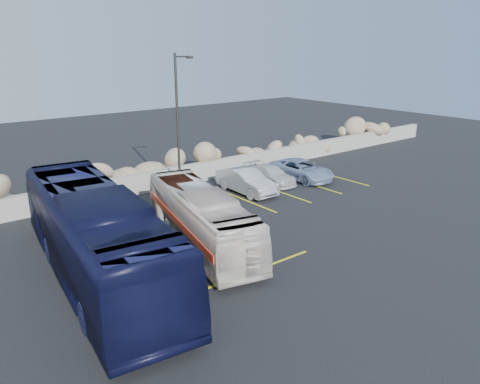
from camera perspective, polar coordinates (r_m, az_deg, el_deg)
ground at (r=18.23m, az=1.83°, el=-9.93°), size 90.00×90.00×0.00m
seawall at (r=27.60m, az=-14.44°, el=0.55°), size 60.00×0.40×1.20m
riprap_pile at (r=28.48m, az=-15.55°, el=2.45°), size 54.00×2.80×2.60m
parking_lines at (r=24.88m, az=1.73°, el=-2.19°), size 18.16×9.36×0.01m
lamppost at (r=25.74m, az=-7.51°, el=8.21°), size 1.14×0.18×8.00m
vintage_bus at (r=20.30m, az=-4.80°, el=-3.14°), size 4.10×9.27×2.51m
tour_coach at (r=17.92m, az=-17.13°, el=-5.16°), size 4.39×12.67×3.46m
car_a at (r=25.17m, az=-6.50°, el=-0.27°), size 2.14×4.55×1.50m
car_b at (r=27.56m, az=0.78°, el=1.33°), size 1.54×4.31×1.41m
car_c at (r=29.56m, az=3.73°, el=2.11°), size 1.61×3.86×1.11m
car_d at (r=30.67m, az=7.51°, el=2.72°), size 2.20×4.60×1.27m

